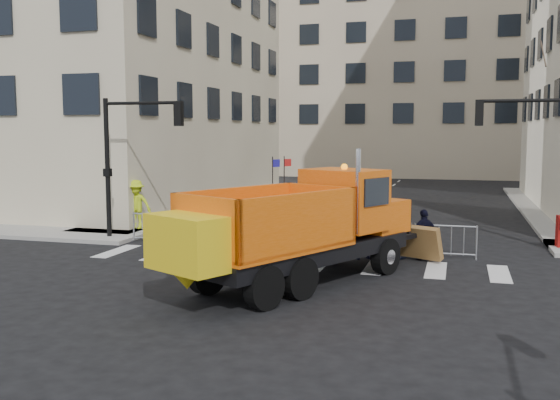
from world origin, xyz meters
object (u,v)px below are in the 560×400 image
(plow_truck, at_px, (297,225))
(cop_a, at_px, (363,230))
(worker, at_px, (136,204))
(cop_c, at_px, (424,235))
(cop_b, at_px, (395,232))

(plow_truck, xyz_separation_m, cop_a, (1.20, 3.96, -0.69))
(plow_truck, height_order, worker, plow_truck)
(cop_a, distance_m, cop_c, 1.98)
(plow_truck, relative_size, cop_c, 5.82)
(cop_a, relative_size, cop_b, 1.11)
(cop_c, xyz_separation_m, worker, (-11.78, 2.48, 0.33))
(cop_a, height_order, cop_c, cop_a)
(cop_c, bearing_deg, worker, -50.63)
(cop_b, bearing_deg, worker, 15.07)
(plow_truck, relative_size, cop_a, 5.06)
(cop_c, height_order, worker, worker)
(cop_a, bearing_deg, cop_b, 168.99)
(plow_truck, height_order, cop_a, plow_truck)
(cop_a, xyz_separation_m, worker, (-9.86, 2.96, 0.21))
(cop_a, height_order, cop_b, cop_a)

